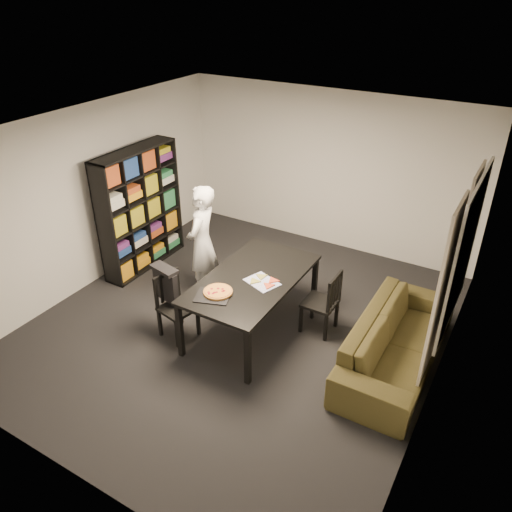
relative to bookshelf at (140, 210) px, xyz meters
The scene contains 16 objects.
room 2.26m from the bookshelf, 15.56° to the right, with size 5.01×5.51×2.61m.
window_pane 4.67m from the bookshelf, ahead, with size 0.02×1.40×1.60m, color black.
window_frame 4.67m from the bookshelf, ahead, with size 0.03×1.52×1.72m, color white.
curtain_left 4.59m from the bookshelf, ahead, with size 0.03×0.70×2.25m, color beige.
curtain_right 4.59m from the bookshelf, ahead, with size 0.03×0.70×2.25m, color beige.
bookshelf is the anchor object (origin of this frame).
dining_table 2.43m from the bookshelf, 14.19° to the right, with size 1.06×1.90×0.79m.
chair_left 1.97m from the bookshelf, 37.63° to the right, with size 0.48×0.48×0.87m.
chair_right 3.23m from the bookshelf, ahead, with size 0.41×0.41×0.88m.
draped_jacket 1.83m from the bookshelf, 39.24° to the right, with size 0.41×0.25×0.48m.
person 1.35m from the bookshelf, 10.34° to the right, with size 0.61×0.40×1.68m, color silver.
baking_tray 2.47m from the bookshelf, 28.85° to the right, with size 0.40×0.32×0.01m, color black.
pepperoni_pizza 2.44m from the bookshelf, 26.92° to the right, with size 0.35×0.35×0.03m.
kitchen_towel 2.59m from the bookshelf, 14.08° to the right, with size 0.40×0.30×0.01m, color silver.
pizza_slices 2.60m from the bookshelf, 13.47° to the right, with size 0.37×0.31×0.01m, color gold, non-canonical shape.
sofa 4.23m from the bookshelf, ahead, with size 2.24×0.88×0.65m, color #383516.
Camera 1 is at (2.90, -4.53, 4.12)m, focal length 35.00 mm.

